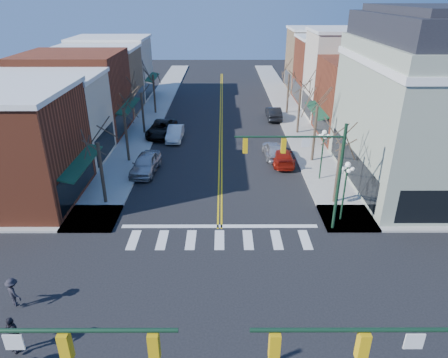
{
  "coord_description": "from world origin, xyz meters",
  "views": [
    {
      "loc": [
        0.23,
        -14.86,
        14.1
      ],
      "look_at": [
        0.29,
        9.24,
        2.8
      ],
      "focal_mm": 32.0,
      "sensor_mm": 36.0,
      "label": 1
    }
  ],
  "objects_px": {
    "car_left_mid": "(175,133)",
    "pedestrian_dark_b": "(14,292)",
    "car_right_near": "(282,157)",
    "pedestrian_dark_a": "(13,334)",
    "car_left_far": "(162,129)",
    "car_right_mid": "(274,150)",
    "lamppost_corner": "(346,181)",
    "car_right_far": "(274,113)",
    "victorian_corner": "(441,102)",
    "car_left_near": "(146,163)",
    "lamppost_midblock": "(323,146)"
  },
  "relations": [
    {
      "from": "car_left_mid",
      "to": "pedestrian_dark_b",
      "type": "bearing_deg",
      "value": -100.8
    },
    {
      "from": "car_right_near",
      "to": "pedestrian_dark_a",
      "type": "distance_m",
      "value": 25.26
    },
    {
      "from": "car_left_far",
      "to": "car_right_mid",
      "type": "height_order",
      "value": "car_left_far"
    },
    {
      "from": "lamppost_corner",
      "to": "car_right_far",
      "type": "bearing_deg",
      "value": 94.3
    },
    {
      "from": "victorian_corner",
      "to": "car_right_mid",
      "type": "bearing_deg",
      "value": 154.51
    },
    {
      "from": "car_right_far",
      "to": "pedestrian_dark_b",
      "type": "height_order",
      "value": "pedestrian_dark_b"
    },
    {
      "from": "car_left_far",
      "to": "lamppost_corner",
      "type": "bearing_deg",
      "value": -45.44
    },
    {
      "from": "car_left_near",
      "to": "car_right_far",
      "type": "height_order",
      "value": "car_left_near"
    },
    {
      "from": "car_left_mid",
      "to": "pedestrian_dark_a",
      "type": "distance_m",
      "value": 27.67
    },
    {
      "from": "car_right_mid",
      "to": "lamppost_corner",
      "type": "bearing_deg",
      "value": 102.46
    },
    {
      "from": "pedestrian_dark_a",
      "to": "car_left_far",
      "type": "bearing_deg",
      "value": 119.57
    },
    {
      "from": "car_right_far",
      "to": "pedestrian_dark_b",
      "type": "bearing_deg",
      "value": 62.35
    },
    {
      "from": "lamppost_corner",
      "to": "pedestrian_dark_a",
      "type": "bearing_deg",
      "value": -147.04
    },
    {
      "from": "car_left_far",
      "to": "car_right_near",
      "type": "distance_m",
      "value": 14.37
    },
    {
      "from": "car_left_near",
      "to": "car_left_far",
      "type": "relative_size",
      "value": 0.86
    },
    {
      "from": "car_left_mid",
      "to": "pedestrian_dark_b",
      "type": "relative_size",
      "value": 2.78
    },
    {
      "from": "pedestrian_dark_b",
      "to": "lamppost_midblock",
      "type": "bearing_deg",
      "value": -104.31
    },
    {
      "from": "car_right_mid",
      "to": "pedestrian_dark_a",
      "type": "xyz_separation_m",
      "value": [
        -13.64,
        -22.38,
        0.27
      ]
    },
    {
      "from": "lamppost_corner",
      "to": "pedestrian_dark_b",
      "type": "distance_m",
      "value": 20.0
    },
    {
      "from": "car_left_far",
      "to": "lamppost_midblock",
      "type": "bearing_deg",
      "value": -32.63
    },
    {
      "from": "car_left_near",
      "to": "pedestrian_dark_a",
      "type": "distance_m",
      "value": 19.14
    },
    {
      "from": "car_left_near",
      "to": "car_left_mid",
      "type": "bearing_deg",
      "value": 84.64
    },
    {
      "from": "car_left_mid",
      "to": "car_left_far",
      "type": "relative_size",
      "value": 0.77
    },
    {
      "from": "car_right_near",
      "to": "car_right_mid",
      "type": "relative_size",
      "value": 1.01
    },
    {
      "from": "victorian_corner",
      "to": "lamppost_midblock",
      "type": "relative_size",
      "value": 3.29
    },
    {
      "from": "victorian_corner",
      "to": "lamppost_midblock",
      "type": "height_order",
      "value": "victorian_corner"
    },
    {
      "from": "victorian_corner",
      "to": "lamppost_midblock",
      "type": "bearing_deg",
      "value": 176.55
    },
    {
      "from": "lamppost_midblock",
      "to": "car_right_near",
      "type": "xyz_separation_m",
      "value": [
        -2.62,
        3.47,
        -2.3
      ]
    },
    {
      "from": "car_left_near",
      "to": "car_left_mid",
      "type": "distance_m",
      "value": 8.55
    },
    {
      "from": "car_left_mid",
      "to": "pedestrian_dark_a",
      "type": "xyz_separation_m",
      "value": [
        -3.82,
        -27.4,
        0.34
      ]
    },
    {
      "from": "victorian_corner",
      "to": "car_right_far",
      "type": "distance_m",
      "value": 21.44
    },
    {
      "from": "lamppost_midblock",
      "to": "car_right_near",
      "type": "distance_m",
      "value": 4.92
    },
    {
      "from": "car_right_mid",
      "to": "lamppost_midblock",
      "type": "bearing_deg",
      "value": 119.56
    },
    {
      "from": "lamppost_midblock",
      "to": "car_left_near",
      "type": "bearing_deg",
      "value": 173.76
    },
    {
      "from": "car_left_mid",
      "to": "pedestrian_dark_b",
      "type": "distance_m",
      "value": 25.2
    },
    {
      "from": "lamppost_midblock",
      "to": "car_left_near",
      "type": "relative_size",
      "value": 0.9
    },
    {
      "from": "car_right_near",
      "to": "pedestrian_dark_a",
      "type": "height_order",
      "value": "pedestrian_dark_a"
    },
    {
      "from": "pedestrian_dark_b",
      "to": "car_left_mid",
      "type": "bearing_deg",
      "value": -65.05
    },
    {
      "from": "victorian_corner",
      "to": "car_left_mid",
      "type": "distance_m",
      "value": 24.48
    },
    {
      "from": "victorian_corner",
      "to": "car_right_near",
      "type": "bearing_deg",
      "value": 160.01
    },
    {
      "from": "car_left_far",
      "to": "car_right_far",
      "type": "relative_size",
      "value": 1.22
    },
    {
      "from": "car_right_far",
      "to": "car_right_mid",
      "type": "bearing_deg",
      "value": 83.01
    },
    {
      "from": "car_left_near",
      "to": "pedestrian_dark_b",
      "type": "height_order",
      "value": "pedestrian_dark_b"
    },
    {
      "from": "lamppost_corner",
      "to": "car_right_near",
      "type": "xyz_separation_m",
      "value": [
        -2.62,
        9.97,
        -2.3
      ]
    },
    {
      "from": "car_left_far",
      "to": "pedestrian_dark_b",
      "type": "relative_size",
      "value": 3.61
    },
    {
      "from": "victorian_corner",
      "to": "car_left_near",
      "type": "distance_m",
      "value": 23.72
    },
    {
      "from": "victorian_corner",
      "to": "car_right_mid",
      "type": "xyz_separation_m",
      "value": [
        -11.48,
        5.47,
        -5.88
      ]
    },
    {
      "from": "lamppost_midblock",
      "to": "pedestrian_dark_a",
      "type": "relative_size",
      "value": 2.41
    },
    {
      "from": "victorian_corner",
      "to": "car_right_near",
      "type": "xyz_separation_m",
      "value": [
        -10.92,
        3.97,
        -5.99
      ]
    },
    {
      "from": "car_right_far",
      "to": "victorian_corner",
      "type": "bearing_deg",
      "value": 118.66
    }
  ]
}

